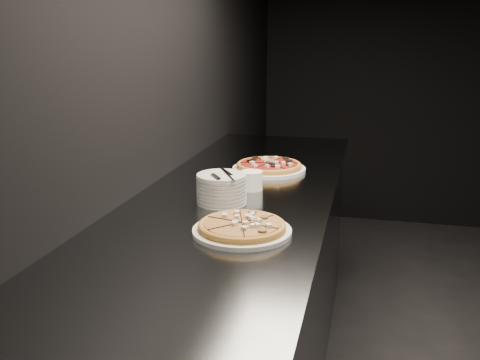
% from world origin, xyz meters
% --- Properties ---
extents(wall_left, '(0.02, 5.00, 2.80)m').
position_xyz_m(wall_left, '(-2.50, 0.00, 1.40)').
color(wall_left, black).
rests_on(wall_left, floor).
extents(counter, '(0.74, 2.44, 0.92)m').
position_xyz_m(counter, '(-2.13, 0.00, 0.46)').
color(counter, slate).
rests_on(counter, floor).
extents(pizza_mushroom, '(0.33, 0.33, 0.04)m').
position_xyz_m(pizza_mushroom, '(-2.01, -0.44, 0.94)').
color(pizza_mushroom, silver).
rests_on(pizza_mushroom, counter).
extents(pizza_tomato, '(0.35, 0.35, 0.04)m').
position_xyz_m(pizza_tomato, '(-2.07, 0.35, 0.94)').
color(pizza_tomato, silver).
rests_on(pizza_tomato, counter).
extents(plate_stack, '(0.18, 0.18, 0.11)m').
position_xyz_m(plate_stack, '(-2.15, -0.16, 0.97)').
color(plate_stack, silver).
rests_on(plate_stack, counter).
extents(cutlery, '(0.09, 0.18, 0.01)m').
position_xyz_m(cutlery, '(-2.15, -0.17, 1.03)').
color(cutlery, silver).
rests_on(cutlery, plate_stack).
extents(ramekin, '(0.09, 0.09, 0.08)m').
position_xyz_m(ramekin, '(-2.08, 0.04, 0.96)').
color(ramekin, white).
rests_on(ramekin, counter).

